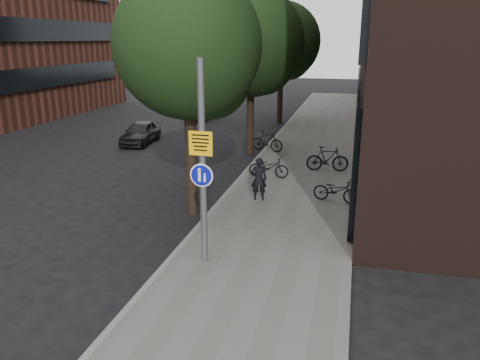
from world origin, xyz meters
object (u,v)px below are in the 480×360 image
(parked_bike_facade_near, at_px, (336,190))
(parked_car_near, at_px, (141,132))
(pedestrian, at_px, (259,179))
(signpost, at_px, (203,164))

(parked_bike_facade_near, height_order, parked_car_near, parked_car_near)
(pedestrian, bearing_deg, signpost, 75.48)
(signpost, height_order, parked_car_near, signpost)
(signpost, xyz_separation_m, parked_car_near, (-7.80, 12.78, -2.02))
(pedestrian, distance_m, parked_car_near, 11.38)
(pedestrian, bearing_deg, parked_bike_facade_near, 178.30)
(signpost, bearing_deg, parked_car_near, 123.16)
(pedestrian, xyz_separation_m, parked_car_near, (-8.18, 7.91, -0.27))
(parked_bike_facade_near, bearing_deg, pedestrian, 111.64)
(parked_bike_facade_near, bearing_deg, signpost, 163.71)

